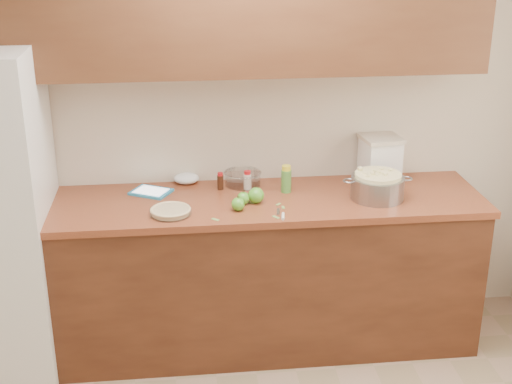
{
  "coord_description": "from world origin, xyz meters",
  "views": [
    {
      "loc": [
        -0.37,
        -2.2,
        2.41
      ],
      "look_at": [
        0.03,
        1.43,
        0.98
      ],
      "focal_mm": 50.0,
      "sensor_mm": 36.0,
      "label": 1
    }
  ],
  "objects": [
    {
      "name": "cinnamon_shaker",
      "position": [
        0.0,
        1.63,
        0.97
      ],
      "size": [
        0.04,
        0.04,
        0.11
      ],
      "rotation": [
        0.0,
        0.0,
        -0.22
      ],
      "color": "beige",
      "rests_on": "counter_run"
    },
    {
      "name": "lemon_bottle",
      "position": [
        0.22,
        1.56,
        1.0
      ],
      "size": [
        0.06,
        0.06,
        0.16
      ],
      "rotation": [
        0.0,
        0.0,
        -0.38
      ],
      "color": "#4C8C38",
      "rests_on": "counter_run"
    },
    {
      "name": "peel_d",
      "position": [
        0.11,
        1.2,
        0.92
      ],
      "size": [
        0.04,
        0.05,
        0.0
      ],
      "primitive_type": "cube",
      "rotation": [
        0.0,
        0.0,
        -0.96
      ],
      "color": "#7EA952",
      "rests_on": "counter_run"
    },
    {
      "name": "room_shell",
      "position": [
        0.0,
        0.0,
        1.3
      ],
      "size": [
        3.6,
        3.6,
        3.6
      ],
      "color": "tan",
      "rests_on": "ground"
    },
    {
      "name": "peel_c",
      "position": [
        0.15,
        1.38,
        0.92
      ],
      "size": [
        0.03,
        0.04,
        0.0
      ],
      "primitive_type": "cube",
      "rotation": [
        0.0,
        0.0,
        -2.29
      ],
      "color": "#7EA952",
      "rests_on": "counter_run"
    },
    {
      "name": "colander",
      "position": [
        0.71,
        1.41,
        0.99
      ],
      "size": [
        0.4,
        0.3,
        0.15
      ],
      "rotation": [
        0.0,
        0.0,
        -0.14
      ],
      "color": "gray",
      "rests_on": "counter_run"
    },
    {
      "name": "paper_towel",
      "position": [
        -0.35,
        1.76,
        0.95
      ],
      "size": [
        0.19,
        0.17,
        0.06
      ],
      "primitive_type": "ellipsoid",
      "rotation": [
        0.0,
        0.0,
        -0.44
      ],
      "color": "white",
      "rests_on": "counter_run"
    },
    {
      "name": "counter_run",
      "position": [
        0.0,
        1.48,
        0.46
      ],
      "size": [
        2.64,
        0.68,
        0.92
      ],
      "color": "#5A2D19",
      "rests_on": "ground"
    },
    {
      "name": "peel_a",
      "position": [
        0.0,
        1.42,
        0.92
      ],
      "size": [
        0.04,
        0.03,
        0.0
      ],
      "primitive_type": "cube",
      "rotation": [
        0.0,
        0.0,
        -0.55
      ],
      "color": "#7EA952",
      "rests_on": "counter_run"
    },
    {
      "name": "apple_front",
      "position": [
        -0.08,
        1.32,
        0.96
      ],
      "size": [
        0.07,
        0.07,
        0.09
      ],
      "color": "#4E9D29",
      "rests_on": "counter_run"
    },
    {
      "name": "peel_e",
      "position": [
        -0.21,
        1.21,
        0.92
      ],
      "size": [
        0.04,
        0.04,
        0.0
      ],
      "primitive_type": "cube",
      "rotation": [
        0.0,
        0.0,
        2.4
      ],
      "color": "#7EA952",
      "rests_on": "counter_run"
    },
    {
      "name": "tablet",
      "position": [
        -0.55,
        1.63,
        0.93
      ],
      "size": [
        0.27,
        0.24,
        0.02
      ],
      "rotation": [
        0.0,
        0.0,
        -0.5
      ],
      "color": "teal",
      "rests_on": "counter_run"
    },
    {
      "name": "pie",
      "position": [
        -0.44,
        1.3,
        0.94
      ],
      "size": [
        0.22,
        0.22,
        0.04
      ],
      "rotation": [
        0.0,
        0.0,
        -0.2
      ],
      "color": "silver",
      "rests_on": "counter_run"
    },
    {
      "name": "mixing_bowl",
      "position": [
        -0.02,
        1.7,
        0.96
      ],
      "size": [
        0.22,
        0.22,
        0.08
      ],
      "rotation": [
        0.0,
        0.0,
        -0.03
      ],
      "color": "silver",
      "rests_on": "counter_run"
    },
    {
      "name": "apple_left",
      "position": [
        -0.04,
        1.4,
        0.96
      ],
      "size": [
        0.07,
        0.07,
        0.08
      ],
      "color": "#4E9D29",
      "rests_on": "counter_run"
    },
    {
      "name": "apple_center",
      "position": [
        0.03,
        1.41,
        0.96
      ],
      "size": [
        0.09,
        0.09,
        0.1
      ],
      "color": "#4E9D29",
      "rests_on": "counter_run"
    },
    {
      "name": "peel_b",
      "position": [
        0.17,
        1.33,
        0.92
      ],
      "size": [
        0.02,
        0.04,
        0.0
      ],
      "primitive_type": "cube",
      "rotation": [
        0.0,
        0.0,
        1.56
      ],
      "color": "#7EA952",
      "rests_on": "counter_run"
    },
    {
      "name": "flour_canister",
      "position": [
        0.8,
        1.7,
        1.06
      ],
      "size": [
        0.25,
        0.25,
        0.27
      ],
      "rotation": [
        0.0,
        0.0,
        0.14
      ],
      "color": "white",
      "rests_on": "counter_run"
    },
    {
      "name": "upper_cabinets",
      "position": [
        0.0,
        1.63,
        1.95
      ],
      "size": [
        2.6,
        0.34,
        0.7
      ],
      "primitive_type": "cube",
      "color": "#56301A",
      "rests_on": "room_shell"
    },
    {
      "name": "paring_knife",
      "position": [
        0.15,
        1.21,
        0.93
      ],
      "size": [
        0.04,
        0.17,
        0.02
      ],
      "rotation": [
        0.0,
        0.0,
        -0.16
      ],
      "color": "gray",
      "rests_on": "counter_run"
    },
    {
      "name": "vanilla_bottle",
      "position": [
        -0.15,
        1.64,
        0.97
      ],
      "size": [
        0.04,
        0.04,
        0.1
      ],
      "rotation": [
        0.0,
        0.0,
        0.28
      ],
      "color": "black",
      "rests_on": "counter_run"
    }
  ]
}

